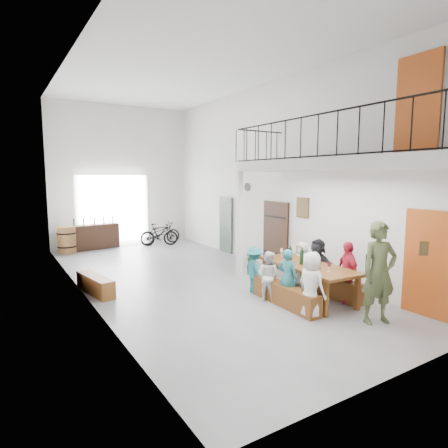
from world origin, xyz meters
TOP-DOWN VIEW (x-y plane):
  - floor at (0.00, 0.00)m, footprint 12.00×12.00m
  - room_walls at (0.00, 0.00)m, footprint 12.00×12.00m
  - gateway_portal at (-0.40, 5.94)m, footprint 2.80×0.08m
  - right_wall_decor at (2.70, -1.87)m, footprint 0.07×8.28m
  - balcony at (1.98, -3.13)m, footprint 1.52×5.62m
  - tasting_table at (1.47, -2.91)m, footprint 1.19×2.54m
  - bench_inner at (0.75, -2.98)m, footprint 0.39×1.96m
  - bench_wall at (2.05, -2.89)m, footprint 0.30×2.05m
  - tableware at (1.50, -2.69)m, footprint 0.63×1.74m
  - side_bench at (-2.50, -0.01)m, footprint 0.57×1.53m
  - oak_barrel at (-2.25, 5.40)m, footprint 0.65×0.65m
  - serving_counter at (-1.22, 5.65)m, footprint 1.83×0.72m
  - counter_bottles at (-1.22, 5.65)m, footprint 1.52×0.26m
  - guest_left_a at (0.74, -3.76)m, footprint 0.44×0.65m
  - guest_left_b at (0.77, -3.04)m, footprint 0.43×0.52m
  - guest_left_c at (0.66, -2.53)m, footprint 0.59×0.66m
  - guest_left_d at (0.71, -1.95)m, footprint 0.48×0.75m
  - guest_right_a at (2.04, -3.53)m, footprint 0.59×0.85m
  - guest_right_b at (1.98, -2.71)m, footprint 0.40×1.21m
  - guest_right_c at (2.02, -2.15)m, footprint 0.36×0.55m
  - host_standing at (1.61, -4.62)m, footprint 0.81×0.66m
  - potted_plant at (2.45, 0.58)m, footprint 0.44×0.40m
  - bicycle_near at (1.32, 5.37)m, footprint 1.69×0.63m
  - bicycle_far at (1.12, 4.98)m, footprint 1.55×0.79m

SIDE VIEW (x-z plane):
  - floor at x=0.00m, z-range 0.00..0.00m
  - potted_plant at x=2.45m, z-range 0.00..0.42m
  - side_bench at x=-2.50m, z-range 0.00..0.42m
  - bench_inner at x=0.75m, z-range 0.00..0.45m
  - bench_wall at x=2.05m, z-range 0.00..0.47m
  - bicycle_near at x=1.32m, z-range 0.00..0.88m
  - bicycle_far at x=1.12m, z-range 0.00..0.89m
  - serving_counter at x=-1.22m, z-range 0.00..0.94m
  - oak_barrel at x=-2.25m, z-range 0.00..0.96m
  - guest_left_d at x=0.71m, z-range 0.00..1.10m
  - guest_left_c at x=0.66m, z-range 0.00..1.11m
  - guest_right_c at x=2.02m, z-range 0.00..1.13m
  - guest_left_b at x=0.77m, z-range 0.00..1.23m
  - guest_right_b at x=1.98m, z-range 0.00..1.29m
  - guest_left_a at x=0.74m, z-range 0.00..1.30m
  - guest_right_a at x=2.04m, z-range 0.00..1.34m
  - tasting_table at x=1.47m, z-range 0.31..1.10m
  - tableware at x=1.50m, z-range 0.76..1.11m
  - host_standing at x=1.61m, z-range 0.00..1.92m
  - counter_bottles at x=-1.22m, z-range 0.94..1.22m
  - gateway_portal at x=-0.40m, z-range 0.00..2.80m
  - right_wall_decor at x=2.70m, z-range -0.80..4.28m
  - balcony at x=1.98m, z-range 0.97..4.96m
  - room_walls at x=0.00m, z-range -2.45..9.55m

